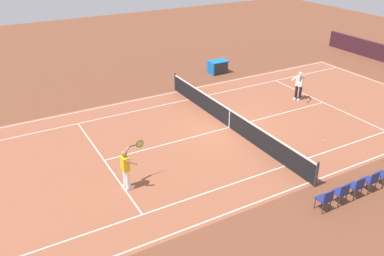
# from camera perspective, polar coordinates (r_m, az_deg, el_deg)

# --- Properties ---
(ground_plane) EXTENTS (60.00, 60.00, 0.00)m
(ground_plane) POSITION_cam_1_polar(r_m,az_deg,el_deg) (19.96, 5.29, 0.09)
(ground_plane) COLOR brown
(court_slab) EXTENTS (24.20, 11.40, 0.00)m
(court_slab) POSITION_cam_1_polar(r_m,az_deg,el_deg) (19.96, 5.29, 0.09)
(court_slab) COLOR #935138
(court_slab) RESTS_ON ground_plane
(court_line_markings) EXTENTS (23.85, 11.05, 0.01)m
(court_line_markings) POSITION_cam_1_polar(r_m,az_deg,el_deg) (19.96, 5.29, 0.10)
(court_line_markings) COLOR white
(court_line_markings) RESTS_ON ground_plane
(tennis_net) EXTENTS (0.10, 11.70, 1.08)m
(tennis_net) POSITION_cam_1_polar(r_m,az_deg,el_deg) (19.75, 5.35, 1.36)
(tennis_net) COLOR #2D2D33
(tennis_net) RESTS_ON ground_plane
(tennis_player_near) EXTENTS (1.05, 0.78, 1.70)m
(tennis_player_near) POSITION_cam_1_polar(r_m,az_deg,el_deg) (15.14, -9.34, -5.48)
(tennis_player_near) COLOR white
(tennis_player_near) RESTS_ON ground_plane
(tennis_player_far) EXTENTS (0.91, 0.95, 1.70)m
(tennis_player_far) POSITION_cam_1_polar(r_m,az_deg,el_deg) (23.58, 14.96, 6.01)
(tennis_player_far) COLOR black
(tennis_player_far) RESTS_ON ground_plane
(tennis_ball) EXTENTS (0.07, 0.07, 0.07)m
(tennis_ball) POSITION_cam_1_polar(r_m,az_deg,el_deg) (19.55, 18.21, -1.73)
(tennis_ball) COLOR #CCE01E
(tennis_ball) RESTS_ON ground_plane
(spectator_chair_4) EXTENTS (0.44, 0.44, 0.88)m
(spectator_chair_4) POSITION_cam_1_polar(r_m,az_deg,el_deg) (16.38, 24.09, -6.73)
(spectator_chair_4) COLOR #38383D
(spectator_chair_4) RESTS_ON ground_plane
(spectator_chair_5) EXTENTS (0.44, 0.44, 0.88)m
(spectator_chair_5) POSITION_cam_1_polar(r_m,az_deg,el_deg) (15.82, 22.33, -7.60)
(spectator_chair_5) COLOR #38383D
(spectator_chair_5) RESTS_ON ground_plane
(spectator_chair_6) EXTENTS (0.44, 0.44, 0.88)m
(spectator_chair_6) POSITION_cam_1_polar(r_m,az_deg,el_deg) (15.28, 20.44, -8.52)
(spectator_chair_6) COLOR #38383D
(spectator_chair_6) RESTS_ON ground_plane
(spectator_chair_7) EXTENTS (0.44, 0.44, 0.88)m
(spectator_chair_7) POSITION_cam_1_polar(r_m,az_deg,el_deg) (14.77, 18.40, -9.50)
(spectator_chair_7) COLOR #38383D
(spectator_chair_7) RESTS_ON ground_plane
(equipment_cart_tarped) EXTENTS (1.25, 0.84, 0.85)m
(equipment_cart_tarped) POSITION_cam_1_polar(r_m,az_deg,el_deg) (27.40, 3.68, 8.65)
(equipment_cart_tarped) COLOR #2D2D33
(equipment_cart_tarped) RESTS_ON ground_plane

